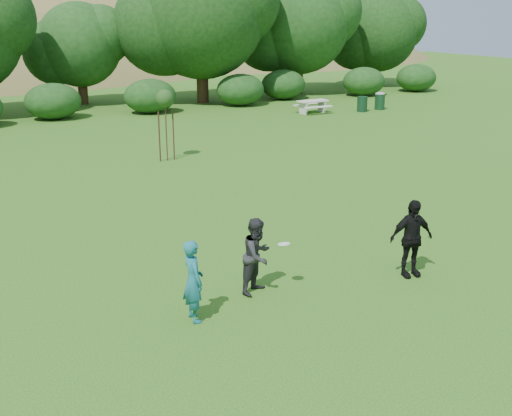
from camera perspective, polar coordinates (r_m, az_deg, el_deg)
The scene contains 10 objects.
ground at distance 14.05m, azimuth 6.03°, elevation -7.48°, with size 120.00×120.00×0.00m, color #19470C.
player_teal at distance 12.54m, azimuth -5.61°, elevation -6.46°, with size 0.61×0.40×1.66m, color #18606D.
player_grey at distance 13.71m, azimuth 0.13°, elevation -4.25°, with size 0.81×0.63×1.66m, color #252427.
player_black at distance 14.92m, azimuth 13.63°, elevation -2.63°, with size 1.06×0.44×1.81m, color black.
trash_can_near at distance 39.04m, azimuth 9.42°, elevation 9.10°, with size 0.60×0.60×0.90m, color #12321D.
frisbee at distance 13.68m, azimuth 2.50°, elevation -3.21°, with size 0.27×0.27×0.08m.
sapling at distance 25.78m, azimuth -8.10°, elevation 9.45°, with size 0.70×0.70×2.85m.
picnic_table at distance 38.02m, azimuth 5.06°, elevation 9.16°, with size 1.80×1.48×0.76m.
trash_can_lidded at distance 40.05m, azimuth 10.95°, elevation 9.36°, with size 0.60×0.60×1.05m.
tree_row at distance 40.49m, azimuth -14.41°, elevation 15.39°, with size 53.92×10.38×9.62m.
Camera 1 is at (-7.46, -10.36, 5.87)m, focal length 45.00 mm.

